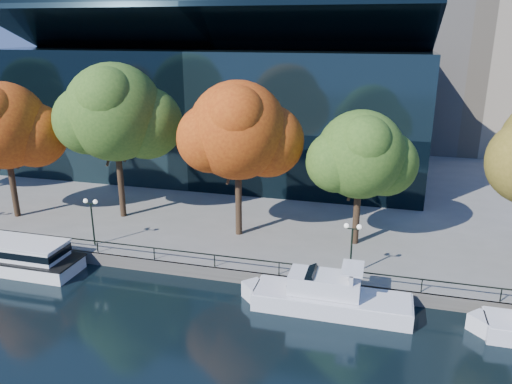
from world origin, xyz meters
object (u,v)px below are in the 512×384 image
(tree_3, at_px, (240,133))
(tree_4, at_px, (362,157))
(cruiser_near, at_px, (325,296))
(tree_1, at_px, (5,128))
(lamp_1, at_px, (91,211))
(lamp_2, at_px, (352,238))
(tree_2, at_px, (116,115))

(tree_3, xyz_separation_m, tree_4, (10.01, 0.62, -1.53))
(cruiser_near, height_order, tree_1, tree_1)
(tree_1, relative_size, tree_4, 1.14)
(tree_3, relative_size, tree_4, 1.19)
(lamp_1, bearing_deg, tree_4, 15.60)
(cruiser_near, height_order, lamp_2, lamp_2)
(cruiser_near, xyz_separation_m, lamp_2, (1.37, 3.55, 2.93))
(tree_2, bearing_deg, tree_4, -1.98)
(tree_3, bearing_deg, tree_1, -176.74)
(tree_2, bearing_deg, lamp_1, -82.39)
(tree_2, xyz_separation_m, tree_3, (12.06, -1.38, -0.78))
(cruiser_near, xyz_separation_m, tree_3, (-8.57, 8.85, 9.00))
(tree_1, relative_size, tree_2, 0.88)
(tree_1, height_order, tree_2, tree_2)
(tree_1, bearing_deg, tree_4, 3.34)
(cruiser_near, xyz_separation_m, tree_1, (-30.55, 7.60, 8.57))
(tree_4, relative_size, lamp_2, 2.79)
(tree_2, relative_size, lamp_1, 3.59)
(tree_1, xyz_separation_m, lamp_1, (10.81, -4.04, -5.64))
(tree_2, xyz_separation_m, tree_4, (22.06, -0.76, -2.31))
(cruiser_near, bearing_deg, tree_4, 81.36)
(cruiser_near, distance_m, tree_1, 32.62)
(cruiser_near, bearing_deg, tree_1, 166.03)
(cruiser_near, xyz_separation_m, lamp_1, (-19.73, 3.55, 2.93))
(tree_1, height_order, tree_3, tree_3)
(cruiser_near, distance_m, tree_2, 25.01)
(tree_3, relative_size, lamp_1, 3.31)
(tree_4, distance_m, lamp_2, 7.45)
(tree_1, xyz_separation_m, tree_4, (31.98, 1.87, -1.10))
(tree_2, distance_m, tree_3, 12.16)
(lamp_1, distance_m, lamp_2, 21.11)
(tree_1, distance_m, tree_2, 10.33)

